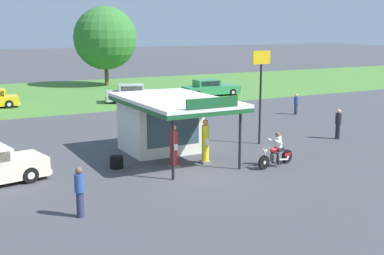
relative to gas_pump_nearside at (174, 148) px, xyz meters
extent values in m
plane|color=#424247|center=(0.43, -1.60, -0.90)|extent=(300.00, 300.00, 0.00)
cube|color=#477A33|center=(0.43, 28.40, -0.90)|extent=(120.00, 24.00, 0.01)
cube|color=silver|center=(0.82, 3.23, 0.49)|extent=(3.51, 3.13, 2.78)
cube|color=#384C56|center=(0.82, 1.69, 0.55)|extent=(2.81, 0.05, 1.78)
cube|color=silver|center=(0.82, 1.51, 1.96)|extent=(4.21, 7.07, 0.16)
cube|color=#195128|center=(0.82, 1.51, 1.78)|extent=(4.21, 7.07, 0.18)
cube|color=#195128|center=(0.82, -2.00, 2.26)|extent=(2.46, 0.08, 0.44)
cylinder|color=black|center=(2.48, -1.63, 0.49)|extent=(0.12, 0.12, 2.78)
cylinder|color=black|center=(-0.83, -1.63, 0.49)|extent=(0.12, 0.12, 2.78)
cube|color=slate|center=(0.00, 0.00, -0.85)|extent=(0.44, 0.44, 0.10)
cylinder|color=red|center=(0.00, 0.00, 0.00)|extent=(0.34, 0.34, 1.60)
cube|color=white|center=(0.00, -0.18, 0.08)|extent=(0.22, 0.02, 0.28)
sphere|color=orange|center=(0.00, 0.00, 0.94)|extent=(0.26, 0.26, 0.26)
cube|color=slate|center=(1.64, 0.00, -0.85)|extent=(0.44, 0.44, 0.10)
cylinder|color=yellow|center=(1.64, 0.00, 0.05)|extent=(0.34, 0.34, 1.71)
cube|color=white|center=(1.64, -0.18, 0.14)|extent=(0.22, 0.02, 0.28)
sphere|color=orange|center=(1.64, 0.00, 1.05)|extent=(0.26, 0.26, 0.26)
cylinder|color=black|center=(3.42, -2.17, -0.58)|extent=(0.65, 0.23, 0.64)
cylinder|color=silver|center=(3.42, -2.17, -0.58)|extent=(0.18, 0.15, 0.16)
cylinder|color=black|center=(5.01, -1.82, -0.58)|extent=(0.65, 0.23, 0.64)
cylinder|color=silver|center=(5.01, -1.82, -0.58)|extent=(0.18, 0.15, 0.16)
ellipsoid|color=#B21414|center=(4.11, -2.01, -0.12)|extent=(0.60, 0.35, 0.24)
cube|color=#59595E|center=(4.16, -2.00, -0.48)|extent=(0.48, 0.33, 0.36)
cube|color=black|center=(4.46, -1.94, -0.18)|extent=(0.52, 0.36, 0.10)
cylinder|color=silver|center=(3.51, -2.14, -0.30)|extent=(0.38, 0.15, 0.71)
cylinder|color=silver|center=(3.63, -2.12, 0.08)|extent=(0.18, 0.69, 0.04)
sphere|color=silver|center=(3.53, -2.14, -0.08)|extent=(0.16, 0.16, 0.16)
cube|color=#B21414|center=(4.96, -1.83, -0.46)|extent=(0.47, 0.27, 0.12)
cylinder|color=silver|center=(4.58, -2.06, -0.62)|extent=(0.71, 0.23, 0.18)
cube|color=black|center=(4.39, -1.95, -0.12)|extent=(0.46, 0.42, 0.14)
cylinder|color=black|center=(4.23, -2.15, -0.52)|extent=(0.17, 0.25, 0.56)
cylinder|color=black|center=(4.16, -1.84, -0.52)|extent=(0.17, 0.25, 0.56)
cylinder|color=white|center=(4.35, -1.96, 0.19)|extent=(0.47, 0.40, 0.60)
sphere|color=brown|center=(4.29, -1.98, 0.57)|extent=(0.22, 0.22, 0.22)
cylinder|color=white|center=(4.16, -2.21, 0.28)|extent=(0.54, 0.20, 0.31)
cylinder|color=white|center=(4.07, -1.82, 0.28)|extent=(0.54, 0.20, 0.31)
cube|color=silver|center=(-5.45, 1.73, -0.60)|extent=(0.45, 1.76, 0.18)
cylinder|color=black|center=(-6.16, 0.71, -0.57)|extent=(0.69, 0.32, 0.66)
cylinder|color=silver|center=(-6.16, 0.71, -0.57)|extent=(0.33, 0.27, 0.30)
cylinder|color=black|center=(-6.49, 2.42, -0.57)|extent=(0.69, 0.32, 0.66)
cylinder|color=silver|center=(-6.49, 2.42, -0.57)|extent=(0.33, 0.27, 0.30)
cube|color=silver|center=(-3.00, 22.38, -0.60)|extent=(0.25, 1.79, 0.18)
cylinder|color=black|center=(-3.87, 21.56, -0.57)|extent=(0.67, 0.25, 0.66)
cylinder|color=silver|center=(-3.87, 21.56, -0.57)|extent=(0.31, 0.24, 0.30)
cylinder|color=black|center=(-3.74, 23.32, -0.57)|extent=(0.67, 0.25, 0.66)
cylinder|color=silver|center=(-3.74, 23.32, -0.57)|extent=(0.31, 0.24, 0.30)
cube|color=#B7B7BC|center=(6.40, 20.05, -0.32)|extent=(5.59, 3.33, 0.80)
cube|color=#B7B7BC|center=(5.89, 20.20, 0.35)|extent=(2.49, 2.20, 0.56)
cube|color=#283847|center=(6.88, 19.90, 0.35)|extent=(0.46, 1.42, 0.44)
cube|color=#283847|center=(6.13, 20.98, 0.35)|extent=(1.72, 0.54, 0.42)
cube|color=#283847|center=(5.66, 19.42, 0.35)|extent=(1.72, 0.54, 0.42)
cube|color=silver|center=(8.95, 19.28, -0.60)|extent=(0.63, 1.75, 0.18)
cube|color=silver|center=(3.84, 20.82, -0.60)|extent=(0.63, 1.75, 0.18)
sphere|color=white|center=(9.13, 19.85, -0.28)|extent=(0.18, 0.18, 0.18)
sphere|color=white|center=(8.78, 18.70, -0.28)|extent=(0.18, 0.18, 0.18)
cylinder|color=black|center=(8.37, 20.37, -0.57)|extent=(0.69, 0.38, 0.66)
cylinder|color=silver|center=(8.37, 20.37, -0.57)|extent=(0.35, 0.30, 0.30)
cylinder|color=black|center=(7.86, 18.68, -0.57)|extent=(0.69, 0.38, 0.66)
cylinder|color=silver|center=(7.86, 18.68, -0.57)|extent=(0.35, 0.30, 0.30)
cylinder|color=black|center=(4.94, 21.41, -0.57)|extent=(0.69, 0.38, 0.66)
cylinder|color=silver|center=(4.94, 21.41, -0.57)|extent=(0.35, 0.30, 0.30)
cylinder|color=black|center=(4.42, 19.72, -0.57)|extent=(0.69, 0.38, 0.66)
cylinder|color=silver|center=(4.42, 19.72, -0.57)|extent=(0.35, 0.30, 0.30)
cube|color=#2D844C|center=(14.15, 20.64, -0.35)|extent=(5.48, 2.34, 0.74)
cube|color=#2D844C|center=(13.67, 20.68, 0.32)|extent=(2.35, 1.86, 0.60)
cube|color=#283847|center=(14.75, 20.59, 0.32)|extent=(0.16, 1.49, 0.48)
cube|color=#283847|center=(13.73, 21.51, 0.32)|extent=(1.88, 0.18, 0.46)
cube|color=#283847|center=(13.60, 19.86, 0.32)|extent=(1.88, 0.18, 0.46)
cube|color=silver|center=(16.84, 20.43, -0.60)|extent=(0.27, 1.83, 0.18)
cube|color=silver|center=(11.46, 20.86, -0.60)|extent=(0.27, 1.83, 0.18)
sphere|color=white|center=(16.90, 21.04, -0.31)|extent=(0.18, 0.18, 0.18)
sphere|color=white|center=(16.80, 19.81, -0.31)|extent=(0.18, 0.18, 0.18)
cylinder|color=black|center=(16.03, 21.39, -0.57)|extent=(0.67, 0.25, 0.66)
cylinder|color=silver|center=(16.03, 21.39, -0.57)|extent=(0.31, 0.24, 0.30)
cylinder|color=black|center=(15.89, 19.60, -0.57)|extent=(0.67, 0.25, 0.66)
cylinder|color=silver|center=(15.89, 19.60, -0.57)|extent=(0.31, 0.24, 0.30)
cylinder|color=black|center=(12.41, 21.69, -0.57)|extent=(0.67, 0.25, 0.66)
cylinder|color=silver|center=(12.41, 21.69, -0.57)|extent=(0.31, 0.24, 0.30)
cylinder|color=black|center=(12.27, 19.89, -0.57)|extent=(0.67, 0.25, 0.66)
cylinder|color=silver|center=(12.27, 19.89, -0.57)|extent=(0.31, 0.24, 0.30)
cylinder|color=#2D3351|center=(-5.41, -3.93, -0.47)|extent=(0.26, 0.26, 0.87)
cylinder|color=#2D4C8C|center=(-5.41, -3.93, 0.28)|extent=(0.34, 0.34, 0.62)
sphere|color=brown|center=(-5.41, -3.93, 0.70)|extent=(0.24, 0.24, 0.24)
cylinder|color=black|center=(10.90, 0.95, -0.47)|extent=(0.26, 0.26, 0.87)
cylinder|color=black|center=(10.90, 0.95, 0.27)|extent=(0.34, 0.34, 0.61)
sphere|color=tan|center=(10.90, 0.95, 0.70)|extent=(0.23, 0.23, 0.23)
cylinder|color=#2D3351|center=(14.24, 8.57, -0.52)|extent=(0.26, 0.26, 0.77)
cylinder|color=#2D4C8C|center=(14.24, 8.57, 0.14)|extent=(0.34, 0.34, 0.54)
sphere|color=tan|center=(14.24, 8.57, 0.51)|extent=(0.21, 0.21, 0.21)
cylinder|color=brown|center=(8.18, 33.32, 0.41)|extent=(0.43, 0.43, 2.63)
sphere|color=#33702D|center=(8.18, 33.32, 4.30)|extent=(6.87, 6.87, 6.87)
cylinder|color=black|center=(6.23, 2.07, 1.27)|extent=(0.12, 0.12, 4.34)
cube|color=gold|center=(6.23, 2.07, 3.79)|extent=(1.10, 0.08, 0.70)
cylinder|color=black|center=(-2.31, 1.15, -0.81)|extent=(0.60, 0.60, 0.18)
cylinder|color=black|center=(-2.31, 1.15, -0.63)|extent=(0.60, 0.60, 0.18)
cylinder|color=black|center=(-2.31, 1.15, -0.45)|extent=(0.60, 0.60, 0.18)
camera|label=1|loc=(-9.59, -19.51, 5.26)|focal=46.49mm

